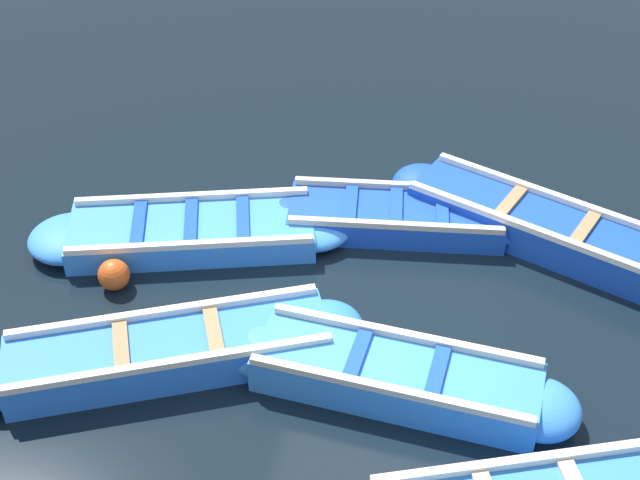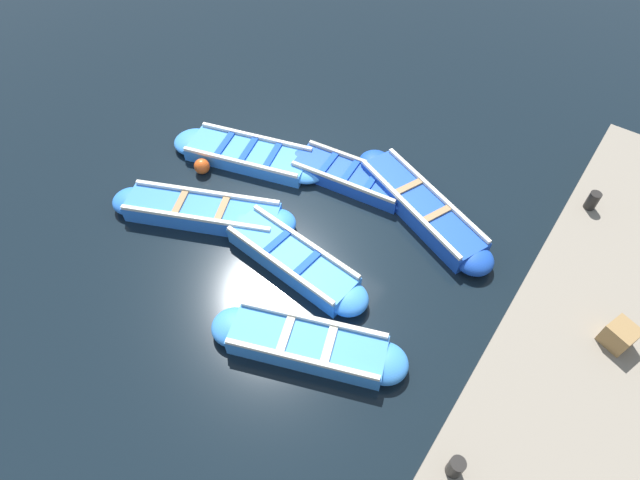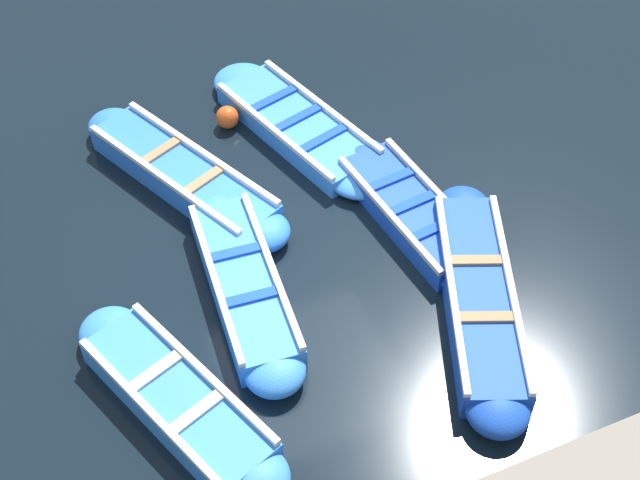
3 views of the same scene
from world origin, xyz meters
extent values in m
plane|color=black|center=(0.00, 0.00, 0.00)|extent=(120.00, 120.00, 0.00)
cube|color=#3884E0|center=(-2.38, 0.83, 0.14)|extent=(2.89, 1.70, 0.29)
ellipsoid|color=#3884E0|center=(-1.07, 1.21, 0.14)|extent=(1.14, 1.12, 0.29)
ellipsoid|color=#3884E0|center=(-3.68, 0.44, 0.14)|extent=(1.14, 1.12, 0.29)
cube|color=silver|center=(-2.51, 1.26, 0.32)|extent=(2.58, 0.83, 0.07)
cube|color=silver|center=(-2.25, 0.40, 0.32)|extent=(2.58, 0.83, 0.07)
cube|color=#1947B7|center=(-1.82, 0.99, 0.31)|extent=(0.38, 0.86, 0.04)
cube|color=#1947B7|center=(-2.38, 0.83, 0.31)|extent=(0.38, 0.86, 0.04)
cube|color=#1947B7|center=(-2.93, 0.66, 0.31)|extent=(0.38, 0.86, 0.04)
cube|color=#1947B7|center=(-0.17, 1.57, 0.15)|extent=(2.53, 1.14, 0.30)
ellipsoid|color=#1947B7|center=(1.04, 1.72, 0.15)|extent=(0.89, 0.87, 0.30)
ellipsoid|color=#1947B7|center=(-1.38, 1.42, 0.15)|extent=(0.89, 0.87, 0.30)
cube|color=#B2AD9E|center=(-0.22, 1.95, 0.33)|extent=(2.39, 0.37, 0.07)
cube|color=#B2AD9E|center=(-0.13, 1.19, 0.33)|extent=(2.39, 0.37, 0.07)
cube|color=#1947B7|center=(0.34, 1.63, 0.32)|extent=(0.23, 0.76, 0.04)
cube|color=#1947B7|center=(-0.17, 1.57, 0.32)|extent=(0.23, 0.76, 0.04)
cube|color=#1947B7|center=(-0.69, 1.50, 0.32)|extent=(0.23, 0.76, 0.04)
cube|color=#3884E0|center=(0.18, -0.91, 0.18)|extent=(2.70, 1.00, 0.37)
ellipsoid|color=#3884E0|center=(1.50, -1.02, 0.18)|extent=(0.80, 0.78, 0.37)
ellipsoid|color=#3884E0|center=(-1.14, -0.80, 0.18)|extent=(0.80, 0.78, 0.37)
cube|color=beige|center=(0.21, -0.56, 0.40)|extent=(2.59, 0.30, 0.07)
cube|color=beige|center=(0.15, -1.26, 0.40)|extent=(2.59, 0.30, 0.07)
cube|color=#1947B7|center=(0.55, -0.94, 0.39)|extent=(0.20, 0.70, 0.04)
cube|color=#1947B7|center=(-0.19, -0.88, 0.39)|extent=(0.20, 0.70, 0.04)
cube|color=#1947B7|center=(1.50, 1.63, 0.19)|extent=(3.16, 1.89, 0.38)
ellipsoid|color=#1947B7|center=(2.93, 1.04, 0.19)|extent=(0.97, 0.95, 0.38)
ellipsoid|color=#1947B7|center=(0.07, 2.21, 0.19)|extent=(0.97, 0.95, 0.38)
cube|color=silver|center=(1.63, 1.95, 0.42)|extent=(2.83, 1.22, 0.07)
cube|color=silver|center=(1.36, 1.30, 0.42)|extent=(2.83, 1.22, 0.07)
cube|color=#9E7A51|center=(1.90, 1.46, 0.40)|extent=(0.39, 0.70, 0.04)
cube|color=#9E7A51|center=(1.09, 1.79, 0.40)|extent=(0.39, 0.70, 0.04)
cube|color=blue|center=(-1.99, -1.03, 0.18)|extent=(3.13, 1.99, 0.36)
ellipsoid|color=blue|center=(-0.59, -0.39, 0.18)|extent=(0.98, 0.96, 0.36)
ellipsoid|color=blue|center=(-3.39, -1.67, 0.18)|extent=(0.98, 0.96, 0.36)
cube|color=silver|center=(-2.14, -0.71, 0.39)|extent=(2.78, 1.32, 0.07)
cube|color=silver|center=(-1.85, -1.35, 0.39)|extent=(2.78, 1.32, 0.07)
cube|color=#9E7A51|center=(-1.59, -0.85, 0.38)|extent=(0.41, 0.69, 0.04)
cube|color=#9E7A51|center=(-2.39, -1.21, 0.38)|extent=(0.41, 0.69, 0.04)
cube|color=#3884E0|center=(1.45, -2.14, 0.18)|extent=(2.68, 1.67, 0.36)
ellipsoid|color=#3884E0|center=(2.65, -1.69, 0.18)|extent=(0.99, 0.97, 0.36)
ellipsoid|color=#3884E0|center=(0.26, -2.60, 0.18)|extent=(0.99, 0.97, 0.36)
cube|color=silver|center=(1.32, -1.80, 0.39)|extent=(2.37, 0.97, 0.07)
cube|color=silver|center=(1.58, -2.49, 0.39)|extent=(2.37, 0.97, 0.07)
cube|color=beige|center=(1.79, -2.01, 0.38)|extent=(0.39, 0.72, 0.04)
cube|color=beige|center=(1.11, -2.27, 0.38)|extent=(0.39, 0.72, 0.04)
cube|color=gray|center=(5.46, 0.00, 0.45)|extent=(3.21, 10.91, 0.91)
cylinder|color=black|center=(4.21, -2.77, 1.08)|extent=(0.20, 0.20, 0.35)
cylinder|color=black|center=(4.21, 2.77, 1.08)|extent=(0.20, 0.20, 0.35)
cube|color=olive|center=(5.34, 0.26, 1.10)|extent=(0.49, 0.49, 0.38)
sphere|color=#E05119|center=(-2.95, -0.06, 0.17)|extent=(0.34, 0.34, 0.34)
camera|label=1|loc=(0.63, -6.56, 6.38)|focal=50.00mm
camera|label=2|loc=(3.81, -5.08, 7.63)|focal=28.00mm
camera|label=3|loc=(6.96, -2.77, 8.62)|focal=50.00mm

